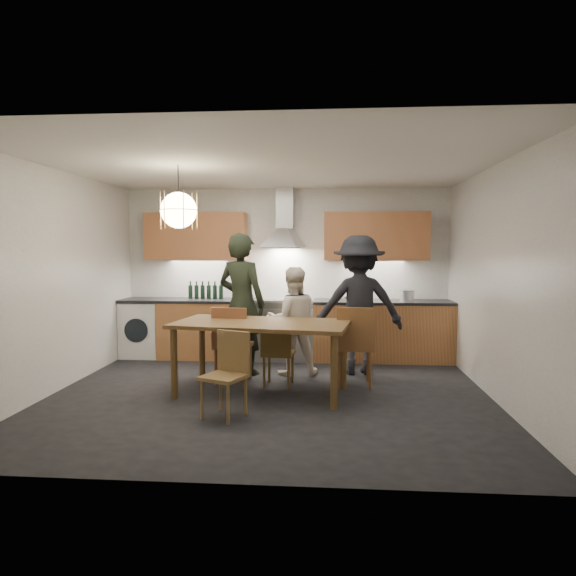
# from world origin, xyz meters

# --- Properties ---
(ground) EXTENTS (5.00, 5.00, 0.00)m
(ground) POSITION_xyz_m (0.00, 0.00, 0.00)
(ground) COLOR black
(ground) RESTS_ON ground
(room_shell) EXTENTS (5.02, 4.52, 2.61)m
(room_shell) POSITION_xyz_m (0.00, 0.00, 1.71)
(room_shell) COLOR white
(room_shell) RESTS_ON ground
(counter_run) EXTENTS (5.00, 0.62, 0.90)m
(counter_run) POSITION_xyz_m (0.02, 1.95, 0.45)
(counter_run) COLOR #C7844C
(counter_run) RESTS_ON ground
(range_stove) EXTENTS (0.90, 0.60, 0.92)m
(range_stove) POSITION_xyz_m (0.00, 1.94, 0.44)
(range_stove) COLOR silver
(range_stove) RESTS_ON ground
(wall_fixtures) EXTENTS (4.30, 0.54, 1.10)m
(wall_fixtures) POSITION_xyz_m (0.00, 2.07, 1.87)
(wall_fixtures) COLOR #D08250
(wall_fixtures) RESTS_ON ground
(pendant_lamp) EXTENTS (0.43, 0.43, 0.70)m
(pendant_lamp) POSITION_xyz_m (-1.00, -0.10, 2.10)
(pendant_lamp) COLOR black
(pendant_lamp) RESTS_ON ground
(dining_table) EXTENTS (2.10, 1.27, 0.83)m
(dining_table) POSITION_xyz_m (-0.10, 0.05, 0.74)
(dining_table) COLOR brown
(dining_table) RESTS_ON ground
(chair_back_left) EXTENTS (0.47, 0.47, 0.96)m
(chair_back_left) POSITION_xyz_m (-0.52, 0.43, 0.55)
(chair_back_left) COLOR brown
(chair_back_left) RESTS_ON ground
(chair_back_mid) EXTENTS (0.40, 0.40, 0.82)m
(chair_back_mid) POSITION_xyz_m (0.06, 0.35, 0.47)
(chair_back_mid) COLOR brown
(chair_back_mid) RESTS_ON ground
(chair_back_right) EXTENTS (0.45, 0.45, 0.98)m
(chair_back_right) POSITION_xyz_m (0.99, 0.41, 0.56)
(chair_back_right) COLOR brown
(chair_back_right) RESTS_ON ground
(chair_front) EXTENTS (0.50, 0.50, 0.84)m
(chair_front) POSITION_xyz_m (-0.33, -0.75, 0.48)
(chair_front) COLOR brown
(chair_front) RESTS_ON ground
(person_left) EXTENTS (0.80, 0.68, 1.88)m
(person_left) POSITION_xyz_m (-0.48, 0.99, 0.94)
(person_left) COLOR black
(person_left) RESTS_ON ground
(person_mid) EXTENTS (0.80, 0.68, 1.43)m
(person_mid) POSITION_xyz_m (0.19, 1.00, 0.72)
(person_mid) COLOR #F1E3D0
(person_mid) RESTS_ON ground
(person_right) EXTENTS (1.26, 0.81, 1.85)m
(person_right) POSITION_xyz_m (1.07, 1.12, 0.92)
(person_right) COLOR black
(person_right) RESTS_ON ground
(mixing_bowl) EXTENTS (0.37, 0.37, 0.07)m
(mixing_bowl) POSITION_xyz_m (1.04, 1.93, 0.94)
(mixing_bowl) COLOR silver
(mixing_bowl) RESTS_ON counter_run
(stock_pot) EXTENTS (0.26, 0.26, 0.14)m
(stock_pot) POSITION_xyz_m (1.84, 1.99, 0.97)
(stock_pot) COLOR silver
(stock_pot) RESTS_ON counter_run
(wine_bottles) EXTENTS (0.54, 0.06, 0.27)m
(wine_bottles) POSITION_xyz_m (-1.22, 2.00, 1.04)
(wine_bottles) COLOR black
(wine_bottles) RESTS_ON counter_run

